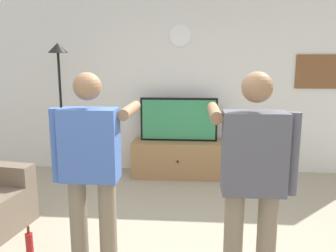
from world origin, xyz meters
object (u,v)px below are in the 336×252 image
object	(u,v)px
television	(179,119)
floor_lamp	(60,83)
wall_clock	(180,36)
person_standing_nearer_lamp	(91,166)
beverage_bottle	(30,245)
person_standing_nearer_couch	(252,176)
framed_picture	(318,72)
tv_stand	(178,158)

from	to	relation	value
television	floor_lamp	size ratio (longest dim) A/B	0.58
wall_clock	floor_lamp	xyz separation A→B (m)	(-1.71, -0.52, -0.70)
television	wall_clock	xyz separation A→B (m)	(-0.00, 0.24, 1.25)
wall_clock	person_standing_nearer_lamp	size ratio (longest dim) A/B	0.19
floor_lamp	person_standing_nearer_lamp	xyz separation A→B (m)	(1.15, -2.33, -0.48)
beverage_bottle	person_standing_nearer_lamp	bearing A→B (deg)	-17.30
television	wall_clock	distance (m)	1.28
person_standing_nearer_lamp	beverage_bottle	bearing A→B (deg)	162.70
person_standing_nearer_couch	television	bearing A→B (deg)	102.99
television	person_standing_nearer_couch	bearing A→B (deg)	-77.01
television	framed_picture	xyz separation A→B (m)	(2.08, 0.25, 0.72)
tv_stand	wall_clock	xyz separation A→B (m)	(-0.00, 0.29, 1.86)
floor_lamp	person_standing_nearer_couch	bearing A→B (deg)	-46.72
tv_stand	television	bearing A→B (deg)	90.00
tv_stand	beverage_bottle	distance (m)	2.67
wall_clock	person_standing_nearer_lamp	world-z (taller)	wall_clock
wall_clock	beverage_bottle	world-z (taller)	wall_clock
wall_clock	person_standing_nearer_lamp	distance (m)	3.14
television	person_standing_nearer_lamp	xyz separation A→B (m)	(-0.57, -2.62, 0.08)
tv_stand	floor_lamp	bearing A→B (deg)	-172.21
tv_stand	television	size ratio (longest dim) A/B	1.20
tv_stand	framed_picture	distance (m)	2.48
tv_stand	framed_picture	bearing A→B (deg)	8.06
floor_lamp	beverage_bottle	distance (m)	2.54
wall_clock	beverage_bottle	distance (m)	3.54
television	framed_picture	bearing A→B (deg)	6.81
tv_stand	wall_clock	world-z (taller)	wall_clock
tv_stand	framed_picture	xyz separation A→B (m)	(2.08, 0.30, 1.32)
floor_lamp	person_standing_nearer_couch	world-z (taller)	floor_lamp
wall_clock	person_standing_nearer_couch	distance (m)	3.31
television	person_standing_nearer_lamp	distance (m)	2.68
television	person_standing_nearer_lamp	size ratio (longest dim) A/B	0.70
tv_stand	person_standing_nearer_couch	distance (m)	2.89
wall_clock	tv_stand	bearing A→B (deg)	-90.00
person_standing_nearer_couch	beverage_bottle	size ratio (longest dim) A/B	5.45
person_standing_nearer_couch	framed_picture	bearing A→B (deg)	64.58
tv_stand	beverage_bottle	xyz separation A→B (m)	(-1.23, -2.36, -0.15)
tv_stand	framed_picture	size ratio (longest dim) A/B	2.13
tv_stand	floor_lamp	world-z (taller)	floor_lamp
framed_picture	person_standing_nearer_couch	xyz separation A→B (m)	(-1.44, -3.03, -0.63)
person_standing_nearer_lamp	framed_picture	bearing A→B (deg)	47.22
person_standing_nearer_lamp	beverage_bottle	xyz separation A→B (m)	(-0.66, 0.21, -0.83)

